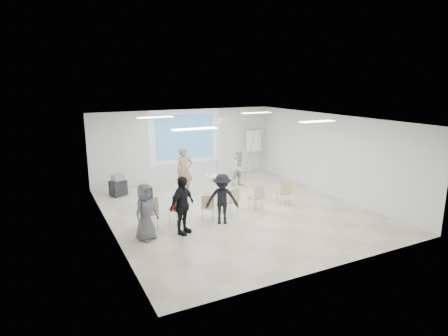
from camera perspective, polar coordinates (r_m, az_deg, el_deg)
name	(u,v)px	position (r m, az deg, el deg)	size (l,w,h in m)	color
floor	(235,211)	(12.54, 1.66, -6.54)	(8.00, 9.00, 0.10)	beige
ceiling	(235,117)	(11.86, 1.76, 7.71)	(8.00, 9.00, 0.10)	white
wall_back	(185,145)	(16.17, -6.00, 3.57)	(8.00, 0.10, 3.00)	silver
wall_left	(106,180)	(10.83, -17.51, -1.77)	(0.10, 9.00, 3.00)	silver
wall_right	(331,155)	(14.44, 16.00, 1.97)	(0.10, 9.00, 3.00)	silver
projection_halo	(185,137)	(16.06, -5.95, 4.76)	(3.20, 0.01, 2.30)	silver
projection_image	(185,137)	(16.05, -5.93, 4.76)	(2.60, 0.01, 1.90)	teal
pedestal_table	(213,183)	(14.23, -1.71, -2.25)	(0.70, 0.70, 0.71)	white
player_left	(184,168)	(13.90, -6.06, -0.01)	(0.75, 0.51, 2.05)	#9F8161
player_right	(240,166)	(15.07, 2.40, 0.33)	(0.80, 0.64, 1.66)	silver
controller_left	(186,158)	(14.12, -5.77, 1.56)	(0.04, 0.11, 0.04)	silver
controller_right	(233,158)	(15.13, 1.36, 1.52)	(0.04, 0.13, 0.04)	white
chair_far_left	(149,211)	(10.86, -11.31, -6.37)	(0.48, 0.51, 1.00)	tan
chair_left_mid	(179,207)	(11.27, -6.90, -5.90)	(0.55, 0.56, 0.87)	tan
chair_left_inner	(208,205)	(11.40, -2.50, -5.70)	(0.52, 0.54, 0.83)	tan
chair_center	(232,199)	(11.87, 1.22, -4.81)	(0.52, 0.54, 0.87)	tan
chair_right_inner	(257,196)	(12.34, 5.08, -4.21)	(0.46, 0.49, 0.85)	tan
chair_right_far	(284,191)	(12.94, 9.17, -3.46)	(0.47, 0.50, 0.87)	tan
red_jacket	(179,202)	(11.06, -6.81, -5.14)	(0.45, 0.10, 0.43)	maroon
laptop	(207,206)	(11.50, -2.54, -5.77)	(0.30, 0.22, 0.02)	black
audience_left	(182,201)	(10.38, -6.40, -5.05)	(1.10, 0.66, 1.89)	black
audience_mid	(222,196)	(11.08, -0.28, -4.24)	(1.11, 0.61, 1.72)	black
audience_outer	(146,208)	(10.19, -11.85, -6.04)	(0.85, 0.56, 1.75)	slate
flipchart_easel	(254,141)	(17.19, 4.53, 4.20)	(0.89, 0.67, 2.05)	gray
av_cart	(118,186)	(14.42, -15.85, -2.63)	(0.67, 0.61, 0.81)	black
ceiling_projector	(218,124)	(13.26, -0.97, 6.72)	(0.30, 0.25, 3.00)	white
fluor_panel_nw	(155,117)	(12.95, -10.44, 7.60)	(1.20, 0.30, 0.02)	white
fluor_panel_ne	(256,113)	(14.59, 4.95, 8.37)	(1.20, 0.30, 0.02)	white
fluor_panel_sw	(195,129)	(9.66, -4.48, 5.95)	(1.20, 0.30, 0.02)	white
fluor_panel_se	(317,121)	(11.76, 13.98, 6.89)	(1.20, 0.30, 0.02)	white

